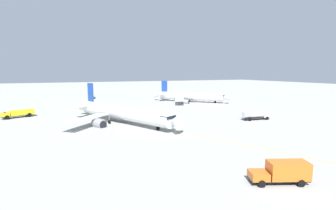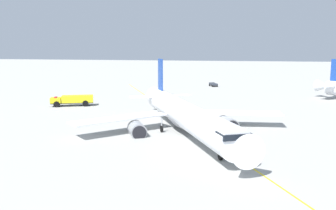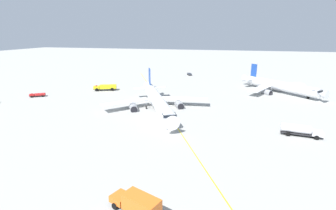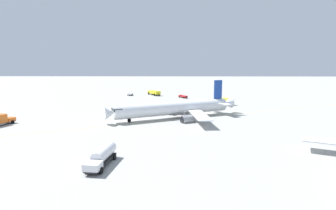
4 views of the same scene
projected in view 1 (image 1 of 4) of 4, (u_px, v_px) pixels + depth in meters
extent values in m
plane|color=#9E9E99|center=(124.00, 119.00, 78.98)|extent=(600.00, 600.00, 0.00)
cylinder|color=white|center=(122.00, 113.00, 73.23)|extent=(36.26, 21.08, 4.15)
cone|color=white|center=(175.00, 122.00, 60.13)|extent=(4.45, 4.87, 3.94)
cone|color=white|center=(85.00, 106.00, 86.48)|extent=(5.16, 4.95, 3.53)
cube|color=black|center=(168.00, 117.00, 61.41)|extent=(3.73, 4.23, 0.70)
ellipsoid|color=slate|center=(118.00, 116.00, 74.62)|extent=(14.06, 9.59, 2.28)
cube|color=#193D93|center=(91.00, 92.00, 83.36)|extent=(2.96, 1.66, 6.37)
cube|color=white|center=(100.00, 104.00, 86.65)|extent=(4.78, 6.04, 0.20)
cube|color=white|center=(82.00, 106.00, 81.28)|extent=(4.78, 6.04, 0.20)
cube|color=white|center=(140.00, 110.00, 83.16)|extent=(5.65, 16.69, 0.28)
cube|color=white|center=(86.00, 119.00, 67.66)|extent=(14.73, 13.95, 0.28)
cylinder|color=gray|center=(140.00, 116.00, 79.93)|extent=(4.69, 4.09, 2.58)
cylinder|color=black|center=(144.00, 117.00, 78.63)|extent=(1.12, 2.03, 2.20)
cylinder|color=gray|center=(99.00, 124.00, 68.14)|extent=(4.69, 4.09, 2.58)
cylinder|color=black|center=(103.00, 125.00, 66.84)|extent=(1.12, 2.03, 2.20)
cylinder|color=#9EA0A5|center=(158.00, 125.00, 64.08)|extent=(0.20, 0.20, 1.86)
cylinder|color=black|center=(158.00, 128.00, 64.21)|extent=(1.12, 0.76, 1.10)
cylinder|color=#9EA0A5|center=(127.00, 116.00, 77.31)|extent=(0.20, 0.20, 1.86)
cylinder|color=black|center=(127.00, 119.00, 77.44)|extent=(1.12, 0.76, 1.10)
cylinder|color=#9EA0A5|center=(109.00, 119.00, 72.06)|extent=(0.20, 0.20, 1.86)
cylinder|color=black|center=(109.00, 122.00, 72.19)|extent=(1.12, 0.76, 1.10)
cylinder|color=white|center=(191.00, 96.00, 123.81)|extent=(26.18, 26.36, 3.84)
cone|color=white|center=(226.00, 98.00, 117.23)|extent=(4.70, 4.70, 3.64)
cone|color=white|center=(158.00, 94.00, 130.46)|extent=(5.13, 5.14, 3.26)
cube|color=black|center=(221.00, 96.00, 117.92)|extent=(4.01, 4.00, 0.70)
ellipsoid|color=slate|center=(188.00, 98.00, 124.57)|extent=(10.90, 10.95, 2.11)
cube|color=#193D93|center=(164.00, 86.00, 128.55)|extent=(2.42, 2.44, 5.85)
cube|color=white|center=(167.00, 93.00, 132.02)|extent=(5.24, 5.22, 0.20)
cube|color=white|center=(162.00, 94.00, 126.20)|extent=(5.24, 5.22, 0.20)
cube|color=white|center=(191.00, 96.00, 133.57)|extent=(10.17, 15.24, 0.28)
cube|color=white|center=(180.00, 99.00, 116.28)|extent=(15.26, 10.07, 0.28)
cylinder|color=gray|center=(193.00, 99.00, 130.94)|extent=(4.43, 4.43, 2.58)
cylinder|color=black|center=(197.00, 99.00, 130.24)|extent=(1.66, 1.65, 2.19)
cylinder|color=gray|center=(185.00, 102.00, 117.78)|extent=(4.43, 4.43, 2.58)
cylinder|color=black|center=(189.00, 102.00, 117.09)|extent=(1.66, 1.65, 2.19)
cylinder|color=#9EA0A5|center=(215.00, 100.00, 119.36)|extent=(0.20, 0.20, 1.72)
cylinder|color=black|center=(215.00, 102.00, 119.48)|extent=(0.99, 0.99, 1.10)
cylinder|color=#9EA0A5|center=(189.00, 98.00, 127.69)|extent=(0.20, 0.20, 1.72)
cylinder|color=black|center=(189.00, 100.00, 127.81)|extent=(0.99, 0.99, 1.10)
cylinder|color=#9EA0A5|center=(186.00, 100.00, 121.59)|extent=(0.20, 0.20, 1.72)
cylinder|color=black|center=(186.00, 101.00, 121.70)|extent=(0.99, 0.99, 1.10)
cube|color=#232326|center=(278.00, 179.00, 33.76)|extent=(4.89, 8.29, 0.20)
cube|color=orange|center=(258.00, 175.00, 33.60)|extent=(3.18, 3.13, 1.00)
cube|color=black|center=(251.00, 174.00, 33.54)|extent=(1.97, 0.83, 0.56)
cube|color=orange|center=(288.00, 170.00, 33.62)|extent=(4.29, 6.00, 2.40)
cylinder|color=black|center=(262.00, 184.00, 32.47)|extent=(0.62, 1.03, 1.00)
cylinder|color=black|center=(255.00, 176.00, 34.92)|extent=(0.62, 1.03, 1.00)
cylinder|color=black|center=(301.00, 183.00, 32.62)|extent=(0.62, 1.03, 1.00)
cylinder|color=black|center=(292.00, 176.00, 35.07)|extent=(0.62, 1.03, 1.00)
cube|color=#232326|center=(92.00, 98.00, 139.07)|extent=(4.44, 3.22, 0.20)
cube|color=#2D333D|center=(91.00, 97.00, 139.96)|extent=(1.93, 2.20, 0.70)
cube|color=black|center=(90.00, 97.00, 140.29)|extent=(0.74, 1.42, 0.39)
cube|color=#2D333D|center=(93.00, 97.00, 138.54)|extent=(3.25, 2.84, 0.60)
cylinder|color=black|center=(90.00, 98.00, 139.36)|extent=(0.70, 0.53, 0.64)
cylinder|color=black|center=(92.00, 98.00, 140.72)|extent=(0.70, 0.53, 0.64)
cylinder|color=black|center=(92.00, 98.00, 137.53)|extent=(0.70, 0.53, 0.64)
cylinder|color=black|center=(95.00, 98.00, 138.89)|extent=(0.70, 0.53, 0.64)
cube|color=#232326|center=(256.00, 118.00, 78.28)|extent=(3.24, 9.57, 0.20)
cube|color=silver|center=(265.00, 115.00, 79.15)|extent=(2.79, 2.68, 1.10)
cube|color=black|center=(268.00, 115.00, 79.43)|extent=(2.12, 0.33, 0.62)
cylinder|color=silver|center=(253.00, 114.00, 77.77)|extent=(2.91, 6.98, 2.12)
cylinder|color=black|center=(262.00, 117.00, 80.40)|extent=(0.41, 1.13, 1.10)
cylinder|color=black|center=(267.00, 118.00, 78.00)|extent=(0.41, 1.13, 1.10)
cylinder|color=black|center=(246.00, 118.00, 78.67)|extent=(0.41, 1.13, 1.10)
cylinder|color=black|center=(250.00, 119.00, 76.27)|extent=(0.41, 1.13, 1.10)
cube|color=#232326|center=(18.00, 115.00, 81.72)|extent=(5.83, 9.94, 0.20)
cube|color=yellow|center=(5.00, 115.00, 79.00)|extent=(3.34, 3.22, 1.20)
cube|color=black|center=(1.00, 115.00, 78.20)|extent=(2.06, 0.92, 0.67)
cube|color=yellow|center=(22.00, 112.00, 82.51)|extent=(5.19, 7.69, 1.60)
cube|color=red|center=(5.00, 113.00, 78.90)|extent=(1.92, 1.26, 0.16)
cylinder|color=black|center=(7.00, 117.00, 78.39)|extent=(0.80, 1.40, 1.40)
cylinder|color=black|center=(5.00, 116.00, 80.21)|extent=(0.80, 1.40, 1.40)
cylinder|color=black|center=(29.00, 115.00, 83.05)|extent=(0.80, 1.40, 1.40)
cylinder|color=black|center=(27.00, 114.00, 84.87)|extent=(0.80, 1.40, 1.40)
cube|color=yellow|center=(135.00, 123.00, 73.85)|extent=(149.77, 74.22, 0.01)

